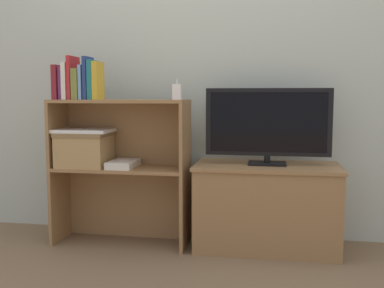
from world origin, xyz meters
name	(u,v)px	position (x,y,z in m)	size (l,w,h in m)	color
ground_plane	(188,255)	(0.00, 0.00, 0.00)	(16.00, 16.00, 0.00)	brown
wall_back	(200,51)	(0.00, 0.45, 1.20)	(10.00, 0.05, 2.40)	#B2BCB2
tv_stand	(266,206)	(0.44, 0.21, 0.25)	(0.85, 0.44, 0.50)	olive
tv	(268,124)	(0.44, 0.21, 0.75)	(0.73, 0.14, 0.45)	black
bookshelf_lower_tier	(124,194)	(-0.44, 0.20, 0.30)	(0.83, 0.29, 0.48)	olive
bookshelf_upper_tier	(123,124)	(-0.44, 0.20, 0.74)	(0.83, 0.29, 0.41)	olive
book_maroon	(59,82)	(-0.81, 0.10, 0.99)	(0.03, 0.14, 0.21)	maroon
book_plum	(64,83)	(-0.78, 0.10, 0.98)	(0.02, 0.12, 0.20)	#6B2D66
book_ivory	(69,81)	(-0.75, 0.10, 1.00)	(0.03, 0.16, 0.22)	silver
book_crimson	(73,78)	(-0.72, 0.10, 1.02)	(0.02, 0.15, 0.26)	#B22328
book_olive	(79,84)	(-0.68, 0.10, 0.98)	(0.04, 0.15, 0.18)	olive
book_skyblue	(84,83)	(-0.65, 0.10, 0.99)	(0.02, 0.14, 0.20)	#709ECC
book_navy	(88,78)	(-0.62, 0.10, 1.01)	(0.02, 0.13, 0.25)	navy
book_teal	(93,80)	(-0.59, 0.10, 1.00)	(0.03, 0.12, 0.23)	#1E7075
book_mustard	(98,81)	(-0.56, 0.10, 1.00)	(0.03, 0.13, 0.22)	gold
baby_monitor	(177,92)	(-0.09, 0.15, 0.93)	(0.05, 0.04, 0.12)	white
storage_basket_left	(85,148)	(-0.67, 0.13, 0.59)	(0.31, 0.26, 0.21)	tan
laptop	(84,131)	(-0.67, 0.13, 0.70)	(0.34, 0.24, 0.02)	white
magazine_stack	(123,164)	(-0.42, 0.14, 0.50)	(0.15, 0.25, 0.04)	silver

